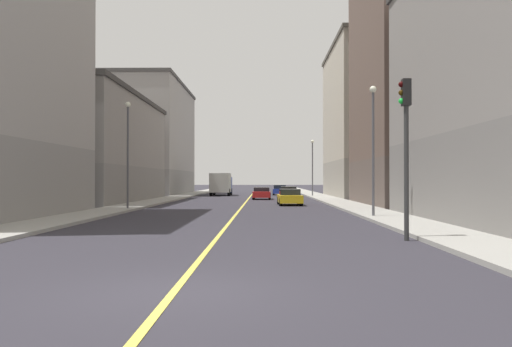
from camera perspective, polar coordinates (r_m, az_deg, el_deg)
The scene contains 17 objects.
ground_plane at distance 10.18m, azimuth -8.62°, elevation -12.23°, with size 400.00×400.00×0.00m, color #2E2B34.
sidewalk_left at distance 59.23m, azimuth 7.18°, elevation -2.55°, with size 2.74×168.00×0.15m, color #9E9B93.
sidewalk_right at distance 59.68m, azimuth -8.64°, elevation -2.53°, with size 2.74×168.00×0.15m, color #9E9B93.
lane_center_stripe at distance 58.90m, azimuth -0.76°, elevation -2.63°, with size 0.16×154.00×0.01m, color #E5D14C.
building_left_mid at distance 45.71m, azimuth 17.68°, elevation 10.32°, with size 10.54×15.15×21.41m.
building_left_far at distance 64.51m, azimuth 12.54°, elevation 5.36°, with size 10.54×19.19×17.54m.
building_right_midblock at distance 51.93m, azimuth -17.49°, elevation 2.53°, with size 10.54×23.62×9.77m.
building_right_distant at distance 77.29m, azimuth -11.37°, elevation 3.53°, with size 10.54×23.42×15.31m.
traffic_light_left_near at distance 18.82m, azimuth 15.50°, elevation 3.95°, with size 0.40×0.32×5.42m.
street_lamp_left_near at distance 29.24m, azimuth 12.24°, elevation 3.83°, with size 0.36×0.36×6.85m.
street_lamp_right_near at distance 36.95m, azimuth -13.35°, elevation 3.09°, with size 0.36×0.36×7.07m.
street_lamp_left_far at distance 64.51m, azimuth 5.96°, elevation 1.27°, with size 0.36×0.36×6.62m.
car_blue at distance 72.23m, azimuth 2.52°, elevation -1.75°, with size 1.95×4.48×1.33m.
car_red at distance 56.16m, azimuth 0.60°, elevation -2.10°, with size 1.91×4.15×1.24m.
car_orange at distance 52.74m, azimuth 3.46°, elevation -2.14°, with size 1.89×4.35×1.38m.
car_yellow at distance 43.37m, azimuth 3.57°, elevation -2.52°, with size 1.95×4.37×1.29m.
box_truck at distance 69.63m, azimuth -3.70°, elevation -1.06°, with size 2.53×7.21×2.84m.
Camera 1 is at (1.63, -9.84, 2.04)m, focal length 37.97 mm.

